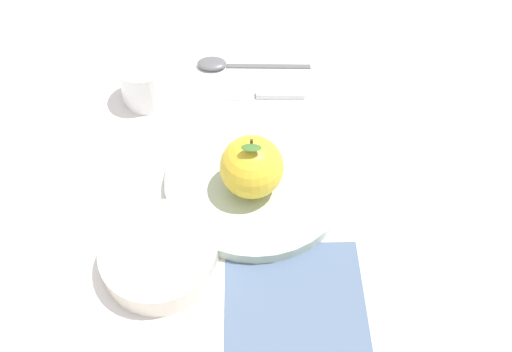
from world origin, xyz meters
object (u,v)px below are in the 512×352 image
knife (244,95)px  linen_napkin (292,295)px  apple (249,167)px  cup (143,80)px  dinner_plate (256,180)px  spoon (224,64)px  side_bowl (157,254)px

knife → linen_napkin: (0.33, 0.06, -0.00)m
apple → cup: bearing=-139.0°
apple → dinner_plate: bearing=153.1°
dinner_plate → knife: 0.17m
cup → spoon: bearing=122.3°
spoon → linen_napkin: bearing=13.2°
apple → spoon: (-0.26, -0.04, -0.06)m
dinner_plate → knife: bearing=-173.8°
knife → apple: bearing=3.0°
apple → side_bowl: bearing=-46.8°
side_bowl → linen_napkin: (0.04, 0.16, -0.02)m
knife → cup: bearing=-88.9°
dinner_plate → linen_napkin: size_ratio=1.49×
spoon → knife: bearing=25.9°
side_bowl → apple: bearing=133.2°
dinner_plate → cup: cup is taller
dinner_plate → knife: (-0.17, -0.02, -0.01)m
side_bowl → knife: side_bowl is taller
dinner_plate → knife: dinner_plate is taller
side_bowl → spoon: 0.37m
side_bowl → cup: size_ratio=1.83×
apple → spoon: bearing=-170.3°
dinner_plate → cup: bearing=-134.8°
linen_napkin → knife: bearing=-169.7°
cup → linen_napkin: cup is taller
cup → apple: bearing=41.0°
apple → knife: size_ratio=0.41×
apple → side_bowl: apple is taller
dinner_plate → side_bowl: size_ratio=1.75×
apple → spoon: apple is taller
side_bowl → cup: cup is taller
linen_napkin → dinner_plate: bearing=-165.5°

